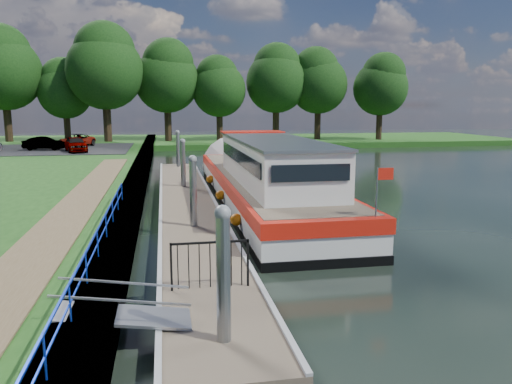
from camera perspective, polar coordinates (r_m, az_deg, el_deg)
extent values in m
plane|color=black|center=(10.23, -3.99, -17.33)|extent=(160.00, 160.00, 0.00)
cube|color=#473D2D|center=(24.47, -14.00, -0.49)|extent=(1.10, 90.00, 0.78)
cube|color=#1A4714|center=(62.56, 1.51, 5.88)|extent=(60.00, 18.00, 0.60)
cube|color=brown|center=(17.81, -21.32, -3.36)|extent=(1.60, 40.00, 0.05)
cube|color=black|center=(48.25, -22.52, 4.54)|extent=(14.00, 12.00, 0.06)
cube|color=#0C2DBF|center=(12.58, -18.28, -5.34)|extent=(0.04, 18.00, 0.04)
cube|color=#0C2DBF|center=(12.68, -18.19, -6.87)|extent=(0.03, 18.00, 0.03)
cylinder|color=#0C2DBF|center=(8.08, -22.99, -16.93)|extent=(0.04, 0.04, 0.72)
cylinder|color=#0C2DBF|center=(9.87, -20.49, -11.77)|extent=(0.04, 0.04, 0.72)
cylinder|color=#0C2DBF|center=(11.73, -18.83, -8.22)|extent=(0.04, 0.04, 0.72)
cylinder|color=#0C2DBF|center=(13.63, -17.65, -5.63)|extent=(0.04, 0.04, 0.72)
cylinder|color=#0C2DBF|center=(15.55, -16.76, -3.69)|extent=(0.04, 0.04, 0.72)
cylinder|color=#0C2DBF|center=(17.50, -16.07, -2.17)|extent=(0.04, 0.04, 0.72)
cylinder|color=#0C2DBF|center=(19.45, -15.53, -0.96)|extent=(0.04, 0.04, 0.72)
cylinder|color=#0C2DBF|center=(21.41, -15.08, 0.04)|extent=(0.04, 0.04, 0.72)
cube|color=brown|center=(22.50, -7.79, -1.46)|extent=(2.50, 30.00, 0.24)
cube|color=#9EA0A3|center=(11.10, -4.60, -14.76)|extent=(2.30, 5.00, 0.30)
cube|color=#9EA0A3|center=(18.65, -7.16, -4.54)|extent=(2.30, 5.00, 0.30)
cube|color=#9EA0A3|center=(26.47, -8.20, -0.27)|extent=(2.30, 5.00, 0.30)
cube|color=#9EA0A3|center=(34.37, -8.77, 2.05)|extent=(2.30, 5.00, 0.30)
cube|color=#9EA0A3|center=(22.55, -4.78, -0.99)|extent=(0.12, 30.00, 0.06)
cube|color=#9EA0A3|center=(22.45, -10.83, -1.18)|extent=(0.12, 30.00, 0.06)
cylinder|color=gray|center=(9.31, -3.71, -12.70)|extent=(0.26, 0.26, 3.40)
sphere|color=gray|center=(8.80, -3.83, -2.42)|extent=(0.30, 0.30, 0.30)
cylinder|color=gray|center=(17.93, -7.14, -1.68)|extent=(0.26, 0.26, 3.40)
sphere|color=gray|center=(17.67, -7.26, 3.73)|extent=(0.30, 0.30, 0.30)
cylinder|color=gray|center=(26.80, -8.30, 2.13)|extent=(0.26, 0.26, 3.40)
sphere|color=gray|center=(26.63, -8.40, 5.75)|extent=(0.30, 0.30, 0.30)
cylinder|color=gray|center=(35.74, -8.89, 4.04)|extent=(0.26, 0.26, 3.40)
sphere|color=gray|center=(35.61, -8.96, 6.76)|extent=(0.30, 0.30, 0.30)
cube|color=#A5A8AD|center=(10.41, -14.81, -13.49)|extent=(2.58, 1.00, 0.43)
cube|color=#A5A8AD|center=(9.78, -15.15, -11.90)|extent=(2.58, 0.04, 0.41)
cube|color=#A5A8AD|center=(10.68, -14.75, -10.00)|extent=(2.58, 0.04, 0.41)
cube|color=black|center=(11.83, -9.66, -8.44)|extent=(0.05, 0.05, 1.15)
cube|color=black|center=(11.98, -0.94, -8.06)|extent=(0.05, 0.05, 1.15)
cube|color=black|center=(11.72, -5.31, -5.76)|extent=(1.85, 0.05, 0.05)
cube|color=black|center=(11.84, -8.93, -8.42)|extent=(0.02, 0.02, 1.10)
cube|color=black|center=(11.84, -7.71, -8.37)|extent=(0.02, 0.02, 1.10)
cube|color=black|center=(11.86, -6.49, -8.32)|extent=(0.02, 0.02, 1.10)
cube|color=black|center=(11.87, -5.27, -8.27)|extent=(0.02, 0.02, 1.10)
cube|color=black|center=(11.90, -4.06, -8.22)|extent=(0.02, 0.02, 1.10)
cube|color=black|center=(11.93, -2.85, -8.16)|extent=(0.02, 0.02, 1.10)
cube|color=black|center=(11.96, -1.66, -8.10)|extent=(0.02, 0.02, 1.10)
cube|color=black|center=(24.07, 0.68, -1.25)|extent=(4.00, 20.00, 0.55)
cube|color=silver|center=(23.96, 0.68, 0.15)|extent=(3.96, 19.90, 0.65)
cube|color=red|center=(23.88, 0.69, 1.48)|extent=(4.04, 20.00, 0.48)
cube|color=brown|center=(23.84, 0.69, 2.05)|extent=(3.68, 19.20, 0.04)
cone|color=silver|center=(34.13, -2.71, 2.94)|extent=(4.00, 1.50, 4.00)
cube|color=silver|center=(21.30, 2.00, 3.49)|extent=(3.00, 11.00, 1.75)
cube|color=gray|center=(21.22, 2.01, 5.96)|extent=(3.10, 11.20, 0.10)
cube|color=black|center=(21.00, -2.06, 4.08)|extent=(0.04, 10.00, 0.55)
cube|color=black|center=(21.66, 5.94, 4.21)|extent=(0.04, 10.00, 0.55)
cube|color=black|center=(26.70, -0.58, 5.33)|extent=(2.60, 0.04, 0.55)
cube|color=black|center=(15.94, 6.32, 2.18)|extent=(2.60, 0.04, 0.55)
cube|color=red|center=(26.31, -0.45, 6.90)|extent=(3.20, 1.60, 0.06)
cylinder|color=gray|center=(14.99, 13.61, -0.08)|extent=(0.05, 0.05, 1.50)
cube|color=red|center=(15.02, 14.57, 2.02)|extent=(0.50, 0.02, 0.35)
sphere|color=orange|center=(17.81, -2.27, -3.17)|extent=(0.44, 0.44, 0.44)
sphere|color=orange|center=(22.67, -4.09, -0.36)|extent=(0.44, 0.44, 0.44)
sphere|color=orange|center=(27.58, -5.26, 1.46)|extent=(0.44, 0.44, 0.44)
imported|color=#594C47|center=(16.87, 1.18, 1.81)|extent=(0.43, 0.64, 1.72)
cylinder|color=#332316|center=(60.72, -26.48, 7.01)|extent=(0.83, 0.83, 4.21)
sphere|color=black|center=(60.79, -26.88, 12.07)|extent=(7.95, 7.95, 7.95)
sphere|color=black|center=(61.09, -27.20, 13.90)|extent=(6.31, 6.31, 6.31)
cylinder|color=#332316|center=(59.90, -20.75, 6.84)|extent=(0.70, 0.70, 3.10)
sphere|color=black|center=(59.86, -20.99, 10.62)|extent=(5.85, 5.85, 5.85)
sphere|color=black|center=(60.11, -21.21, 12.00)|extent=(4.65, 4.65, 4.65)
cylinder|color=#332316|center=(56.75, -16.61, 7.54)|extent=(0.84, 0.84, 4.29)
sphere|color=black|center=(56.82, -16.89, 13.07)|extent=(8.10, 8.10, 8.10)
sphere|color=black|center=(57.13, -16.93, 15.09)|extent=(6.44, 6.44, 6.44)
cylinder|color=#332316|center=(58.44, -10.02, 7.63)|extent=(0.79, 0.79, 3.83)
sphere|color=black|center=(58.47, -10.16, 12.43)|extent=(7.24, 7.24, 7.24)
sphere|color=black|center=(58.36, -10.03, 14.22)|extent=(5.75, 5.75, 5.75)
cylinder|color=#332316|center=(58.55, -4.17, 7.48)|extent=(0.72, 0.72, 3.26)
sphere|color=black|center=(58.52, -4.23, 11.55)|extent=(6.16, 6.16, 6.16)
sphere|color=black|center=(58.81, -4.47, 13.04)|extent=(4.89, 4.89, 4.89)
cylinder|color=#332316|center=(59.95, 2.29, 7.80)|extent=(0.78, 0.78, 3.77)
sphere|color=black|center=(59.96, 2.32, 12.40)|extent=(7.13, 7.13, 7.13)
sphere|color=black|center=(60.33, 2.40, 14.08)|extent=(5.66, 5.66, 5.66)
cylinder|color=#332316|center=(61.31, 7.04, 7.72)|extent=(0.77, 0.77, 3.65)
sphere|color=black|center=(61.32, 7.14, 12.07)|extent=(6.89, 6.89, 6.89)
sphere|color=black|center=(61.32, 6.84, 13.69)|extent=(5.47, 5.47, 5.47)
cylinder|color=#332316|center=(62.10, 13.88, 7.42)|extent=(0.74, 0.74, 3.41)
sphere|color=black|center=(62.08, 14.05, 11.44)|extent=(6.43, 6.43, 6.43)
sphere|color=black|center=(62.05, 14.40, 12.91)|extent=(5.11, 5.11, 5.11)
imported|color=#999999|center=(44.35, -19.92, 5.18)|extent=(2.56, 4.09, 1.30)
imported|color=#999999|center=(47.09, -23.03, 5.13)|extent=(3.61, 1.66, 1.15)
imported|color=#999999|center=(49.80, -19.87, 5.55)|extent=(3.39, 4.54, 1.15)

